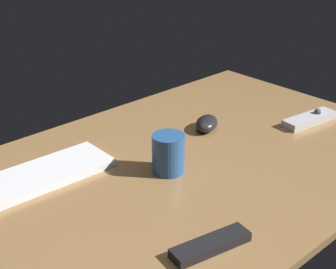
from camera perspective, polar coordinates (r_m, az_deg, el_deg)
The scene contains 6 objects.
desk at distance 130.01cm, azimuth 0.38°, elevation -4.31°, with size 140.00×84.00×2.00cm, color olive.
keyboard at distance 128.32cm, azimuth -14.92°, elevation -4.77°, with size 40.83×14.10×1.63cm, color white.
computer_mouse at distance 150.33cm, azimuth 4.30°, elevation 1.24°, with size 9.88×6.15×4.00cm, color black.
media_remote at distance 160.58cm, azimuth 15.43°, elevation 1.68°, with size 19.14×7.83×3.75cm.
tv_remote at distance 103.00cm, azimuth 4.75°, elevation -12.08°, with size 16.91×4.51×2.02cm, color black.
coffee_mug at distance 126.47cm, azimuth 0.06°, elevation -2.14°, with size 8.12×8.12×9.93cm, color #28518C.
Camera 1 is at (-77.57, -81.77, 65.80)cm, focal length 55.05 mm.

